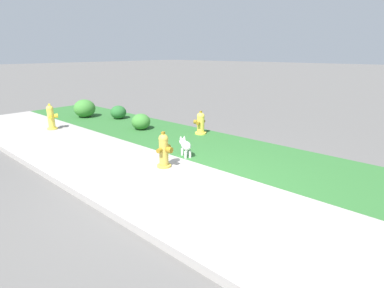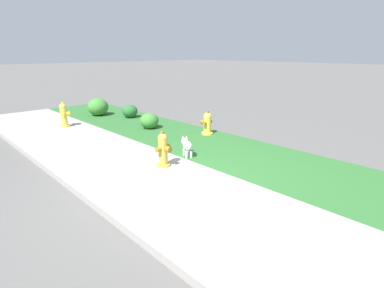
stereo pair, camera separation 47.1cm
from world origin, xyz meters
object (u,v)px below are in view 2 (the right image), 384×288
at_px(fire_hydrant_far_end, 64,115).
at_px(shrub_bush_mid_verge, 130,111).
at_px(shrub_bush_far_verge, 149,121).
at_px(fire_hydrant_across_street, 163,150).
at_px(fire_hydrant_mid_block, 207,123).
at_px(small_white_dog, 187,145).
at_px(shrub_bush_near_lamp, 98,107).

distance_m(fire_hydrant_far_end, shrub_bush_mid_verge, 2.19).
bearing_deg(shrub_bush_far_verge, fire_hydrant_across_street, -31.07).
bearing_deg(shrub_bush_mid_verge, fire_hydrant_mid_block, 5.53).
bearing_deg(small_white_dog, fire_hydrant_across_street, 126.71).
relative_size(fire_hydrant_across_street, fire_hydrant_far_end, 0.96).
bearing_deg(small_white_dog, fire_hydrant_mid_block, -33.73).
distance_m(fire_hydrant_across_street, shrub_bush_near_lamp, 5.73).
distance_m(small_white_dog, shrub_bush_far_verge, 2.72).
relative_size(fire_hydrant_mid_block, shrub_bush_mid_verge, 1.23).
relative_size(fire_hydrant_far_end, shrub_bush_near_lamp, 1.05).
bearing_deg(fire_hydrant_far_end, fire_hydrant_across_street, 29.43).
distance_m(fire_hydrant_across_street, shrub_bush_far_verge, 3.17).
height_order(small_white_dog, shrub_bush_mid_verge, shrub_bush_mid_verge).
relative_size(small_white_dog, shrub_bush_near_lamp, 0.62).
height_order(shrub_bush_near_lamp, shrub_bush_far_verge, shrub_bush_near_lamp).
relative_size(fire_hydrant_far_end, small_white_dog, 1.69).
relative_size(fire_hydrant_across_street, shrub_bush_far_verge, 1.32).
height_order(fire_hydrant_mid_block, shrub_bush_mid_verge, fire_hydrant_mid_block).
bearing_deg(small_white_dog, shrub_bush_mid_verge, 9.53).
height_order(fire_hydrant_mid_block, shrub_bush_far_verge, fire_hydrant_mid_block).
bearing_deg(fire_hydrant_far_end, shrub_bush_far_verge, 69.97).
xyz_separation_m(fire_hydrant_mid_block, shrub_bush_near_lamp, (-4.47, -0.94, 0.00)).
relative_size(fire_hydrant_across_street, shrub_bush_near_lamp, 1.00).
xyz_separation_m(fire_hydrant_mid_block, small_white_dog, (0.94, -1.63, -0.06)).
distance_m(fire_hydrant_mid_block, shrub_bush_far_verge, 1.81).
relative_size(fire_hydrant_across_street, small_white_dog, 1.61).
bearing_deg(fire_hydrant_mid_block, shrub_bush_far_verge, 102.85).
distance_m(fire_hydrant_mid_block, fire_hydrant_across_street, 2.63).
bearing_deg(fire_hydrant_across_street, fire_hydrant_far_end, -97.45).
bearing_deg(shrub_bush_far_verge, shrub_bush_near_lamp, -176.28).
distance_m(fire_hydrant_mid_block, shrub_bush_mid_verge, 3.38).
relative_size(fire_hydrant_far_end, shrub_bush_mid_verge, 1.44).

